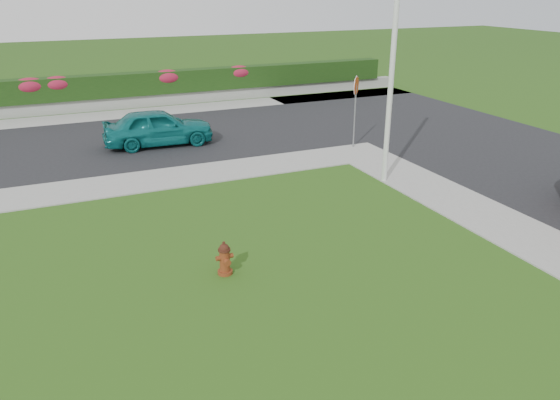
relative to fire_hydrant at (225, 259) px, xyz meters
name	(u,v)px	position (x,y,z in m)	size (l,w,h in m)	color
ground	(285,330)	(0.34, -2.40, -0.36)	(120.00, 120.00, 0.00)	black
street_far	(3,154)	(-4.66, 11.60, -0.34)	(26.00, 8.00, 0.04)	black
curb_corner	(359,153)	(7.34, 6.60, -0.34)	(2.00, 2.00, 0.04)	gray
sidewalk_beyond	(100,116)	(-0.66, 16.60, -0.34)	(34.00, 2.00, 0.04)	gray
retaining_wall	(96,104)	(-0.66, 18.10, -0.06)	(34.00, 0.40, 0.60)	gray
hedge	(94,87)	(-0.66, 18.20, 0.79)	(32.00, 0.90, 1.10)	black
fire_hydrant	(225,259)	(0.00, 0.00, 0.00)	(0.38, 0.36, 0.75)	#531F0D
sedan_teal	(158,127)	(0.83, 10.51, 0.38)	(1.64, 4.08, 1.39)	#0D6868
utility_pole	(391,77)	(6.43, 3.63, 2.90)	(0.16, 0.16, 6.51)	silver
stop_sign	(356,94)	(7.52, 7.33, 1.67)	(0.53, 0.54, 2.71)	slate
flower_clump_c	(30,86)	(-3.49, 18.10, 1.05)	(1.47, 0.94, 0.73)	#AD1D33
flower_clump_d	(57,84)	(-2.29, 18.10, 1.06)	(1.42, 0.91, 0.71)	#AD1D33
flower_clump_e	(167,77)	(2.94, 18.10, 1.05)	(1.47, 0.95, 0.74)	#AD1D33
flower_clump_f	(239,72)	(6.79, 18.10, 1.07)	(1.39, 0.89, 0.70)	#AD1D33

